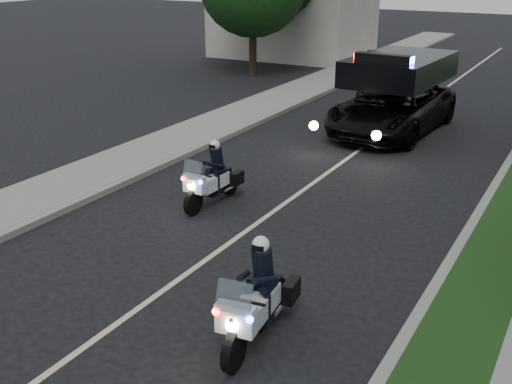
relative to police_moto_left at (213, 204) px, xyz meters
The scene contains 12 objects.
ground 4.73m from the police_moto_left, 72.17° to the right, with size 120.00×120.00×0.00m, color black.
curb_right 7.81m from the police_moto_left, 44.70° to the left, with size 0.20×60.00×0.15m, color gray.
curb_left 6.10m from the police_moto_left, 115.76° to the left, with size 0.20×60.00×0.15m, color gray.
sidewalk_left 6.65m from the police_moto_left, 124.32° to the left, with size 2.00×60.00×0.16m, color gray.
lane_marking 5.68m from the police_moto_left, 75.21° to the left, with size 0.12×50.00×0.01m, color #BFB78C.
police_moto_left is the anchor object (origin of this frame).
police_moto_right 5.54m from the police_moto_left, 50.01° to the right, with size 0.68×1.93×1.64m, color silver, non-canonical shape.
police_suv 8.32m from the police_moto_left, 78.84° to the left, with size 2.71×5.86×2.85m, color black.
bicycle 11.76m from the police_moto_left, 92.53° to the left, with size 0.64×1.82×0.95m, color black.
cyclist 11.76m from the police_moto_left, 92.53° to the left, with size 0.68×0.45×1.88m, color black.
tree_left_near 16.47m from the police_moto_left, 116.47° to the left, with size 4.97×4.97×8.28m, color #173E14, non-canonical shape.
tree_left_far 20.75m from the police_moto_left, 113.80° to the left, with size 5.96×5.96×9.94m, color black, non-canonical shape.
Camera 1 is at (6.04, -6.74, 5.43)m, focal length 43.78 mm.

